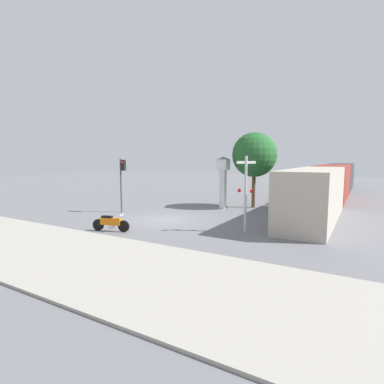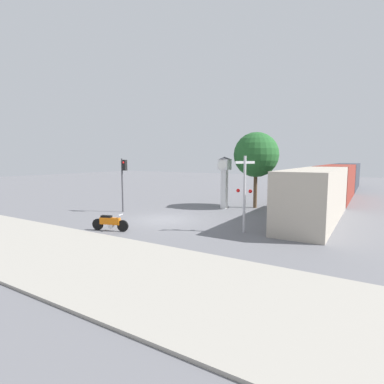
{
  "view_description": "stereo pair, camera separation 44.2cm",
  "coord_description": "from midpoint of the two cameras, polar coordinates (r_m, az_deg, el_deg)",
  "views": [
    {
      "loc": [
        11.33,
        -15.98,
        4.04
      ],
      "look_at": [
        1.6,
        0.88,
        1.87
      ],
      "focal_mm": 28.0,
      "sensor_mm": 36.0,
      "label": 1
    },
    {
      "loc": [
        11.71,
        -15.75,
        4.04
      ],
      "look_at": [
        1.6,
        0.88,
        1.87
      ],
      "focal_mm": 28.0,
      "sensor_mm": 36.0,
      "label": 2
    }
  ],
  "objects": [
    {
      "name": "ground_plane",
      "position": [
        20.02,
        -5.89,
        -5.32
      ],
      "size": [
        120.0,
        120.0,
        0.0
      ],
      "primitive_type": "plane",
      "color": "slate"
    },
    {
      "name": "sidewalk_strip",
      "position": [
        14.49,
        -25.17,
        -10.25
      ],
      "size": [
        36.0,
        6.0,
        0.1
      ],
      "color": "#9E998E",
      "rests_on": "ground_plane"
    },
    {
      "name": "motorcycle",
      "position": [
        17.45,
        -15.94,
        -5.7
      ],
      "size": [
        2.15,
        0.8,
        0.98
      ],
      "rotation": [
        0.0,
        0.0,
        0.29
      ],
      "color": "black",
      "rests_on": "ground_plane"
    },
    {
      "name": "clock_tower",
      "position": [
        24.38,
        5.42,
        3.38
      ],
      "size": [
        1.02,
        1.02,
        4.2
      ],
      "color": "white",
      "rests_on": "ground_plane"
    },
    {
      "name": "freight_train",
      "position": [
        33.28,
        24.81,
        1.73
      ],
      "size": [
        2.8,
        36.16,
        3.4
      ],
      "color": "#ADA393",
      "rests_on": "ground_plane"
    },
    {
      "name": "traffic_light",
      "position": [
        23.09,
        -13.69,
        3.09
      ],
      "size": [
        0.5,
        0.35,
        4.06
      ],
      "color": "#47474C",
      "rests_on": "ground_plane"
    },
    {
      "name": "railroad_crossing_signal",
      "position": [
        16.51,
        9.42,
        0.15
      ],
      "size": [
        0.9,
        0.82,
        4.2
      ],
      "color": "#B7B7BC",
      "rests_on": "ground_plane"
    },
    {
      "name": "street_tree",
      "position": [
        25.12,
        11.3,
        6.94
      ],
      "size": [
        3.65,
        3.65,
        6.19
      ],
      "color": "brown",
      "rests_on": "ground_plane"
    }
  ]
}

